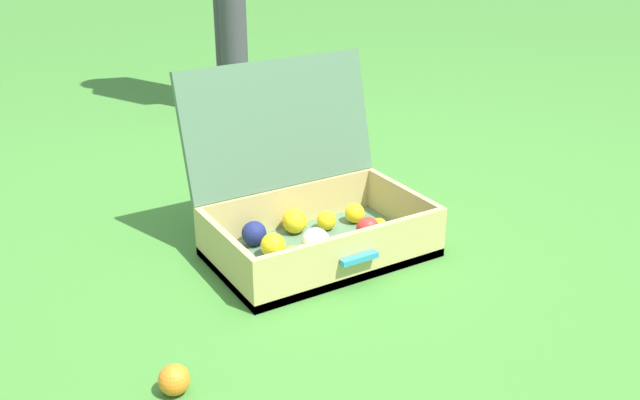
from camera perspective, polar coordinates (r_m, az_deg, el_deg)
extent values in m
plane|color=#3D7A2D|center=(2.13, 1.05, -3.43)|extent=(16.00, 16.00, 0.00)
cube|color=#4C7051|center=(2.06, 0.00, -4.10)|extent=(0.60, 0.38, 0.03)
cube|color=tan|center=(1.91, -7.55, -4.51)|extent=(0.02, 0.38, 0.15)
cube|color=tan|center=(2.18, 6.60, -0.78)|extent=(0.02, 0.38, 0.15)
cube|color=tan|center=(1.90, 2.80, -4.57)|extent=(0.57, 0.02, 0.15)
cube|color=tan|center=(2.17, -2.43, -0.76)|extent=(0.57, 0.02, 0.15)
cube|color=#4C7051|center=(2.13, -3.29, 6.08)|extent=(0.60, 0.11, 0.37)
cube|color=teal|center=(1.88, 3.16, -4.66)|extent=(0.11, 0.02, 0.02)
sphere|color=yellow|center=(2.13, -2.03, -1.69)|extent=(0.07, 0.07, 0.07)
sphere|color=red|center=(2.09, 3.82, -2.28)|extent=(0.07, 0.07, 0.07)
sphere|color=navy|center=(2.06, -5.26, -2.66)|extent=(0.07, 0.07, 0.07)
sphere|color=yellow|center=(2.15, 0.53, -1.63)|extent=(0.06, 0.06, 0.06)
sphere|color=yellow|center=(1.99, -3.75, -3.61)|extent=(0.07, 0.07, 0.07)
sphere|color=blue|center=(1.87, -3.39, -5.72)|extent=(0.06, 0.06, 0.06)
sphere|color=white|center=(2.00, -0.35, -3.35)|extent=(0.08, 0.08, 0.08)
sphere|color=yellow|center=(2.20, 2.78, -1.05)|extent=(0.06, 0.06, 0.06)
sphere|color=yellow|center=(2.13, 4.72, -2.06)|extent=(0.05, 0.05, 0.05)
sphere|color=yellow|center=(1.95, -2.17, -4.46)|extent=(0.06, 0.06, 0.06)
sphere|color=navy|center=(2.05, 2.54, -3.13)|extent=(0.05, 0.05, 0.05)
sphere|color=orange|center=(1.56, -11.52, -13.82)|extent=(0.07, 0.07, 0.07)
cylinder|color=#3D3D42|center=(3.46, -7.41, 14.01)|extent=(0.12, 0.12, 0.81)
cylinder|color=#3D3D42|center=(3.28, -6.92, 13.52)|extent=(0.12, 0.12, 0.81)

